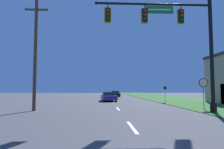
# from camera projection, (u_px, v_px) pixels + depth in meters

# --- Properties ---
(grass_verge_right) EXTENTS (10.00, 110.00, 0.04)m
(grass_verge_right) POSITION_uv_depth(u_px,v_px,m) (174.00, 99.00, 33.00)
(grass_verge_right) COLOR #2D6626
(grass_verge_right) RESTS_ON ground
(road_center_line) EXTENTS (0.16, 34.80, 0.01)m
(road_center_line) POSITION_uv_depth(u_px,v_px,m) (113.00, 102.00, 24.54)
(road_center_line) COLOR silver
(road_center_line) RESTS_ON ground
(signal_mast) EXTENTS (8.47, 0.47, 8.48)m
(signal_mast) POSITION_uv_depth(u_px,v_px,m) (181.00, 37.00, 14.03)
(signal_mast) COLOR black
(signal_mast) RESTS_ON grass_verge_right
(car_ahead) EXTENTS (2.17, 4.47, 1.19)m
(car_ahead) POSITION_uv_depth(u_px,v_px,m) (109.00, 97.00, 27.08)
(car_ahead) COLOR black
(car_ahead) RESTS_ON ground
(far_car) EXTENTS (1.82, 4.52, 1.19)m
(far_car) POSITION_uv_depth(u_px,v_px,m) (115.00, 94.00, 42.54)
(far_car) COLOR black
(far_car) RESTS_ON ground
(stop_sign) EXTENTS (0.76, 0.07, 2.50)m
(stop_sign) POSITION_uv_depth(u_px,v_px,m) (203.00, 86.00, 16.36)
(stop_sign) COLOR gray
(stop_sign) RESTS_ON grass_verge_right
(route_sign_post) EXTENTS (0.55, 0.06, 2.03)m
(route_sign_post) POSITION_uv_depth(u_px,v_px,m) (165.00, 90.00, 24.39)
(route_sign_post) COLOR gray
(route_sign_post) RESTS_ON grass_verge_right
(utility_pole_near) EXTENTS (1.80, 0.26, 8.76)m
(utility_pole_near) POSITION_uv_depth(u_px,v_px,m) (35.00, 52.00, 15.41)
(utility_pole_near) COLOR #4C3823
(utility_pole_near) RESTS_ON ground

